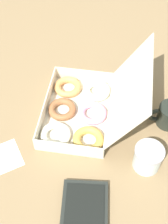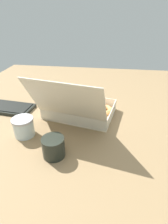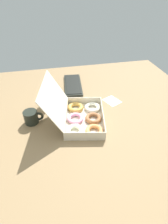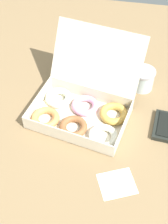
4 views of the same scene
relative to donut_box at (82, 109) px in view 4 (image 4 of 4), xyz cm
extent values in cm
cube|color=olive|center=(-5.95, -2.02, -4.47)|extent=(180.00, 180.00, 2.00)
cube|color=beige|center=(-0.47, -2.26, -3.27)|extent=(38.95, 30.03, 0.40)
cube|color=beige|center=(-17.42, 1.15, -0.19)|extent=(5.05, 23.20, 5.77)
cube|color=beige|center=(16.48, -5.67, -0.19)|extent=(5.05, 23.20, 5.77)
cube|color=beige|center=(-2.76, -13.63, -0.19)|extent=(33.59, 7.14, 5.77)
cube|color=beige|center=(1.82, 9.10, -0.19)|extent=(33.59, 7.14, 5.77)
cube|color=beige|center=(3.00, 14.98, 12.97)|extent=(36.65, 18.61, 20.74)
torus|color=#D68B4E|center=(-12.84, -5.50, -1.77)|extent=(14.56, 14.56, 2.66)
torus|color=brown|center=(-1.71, -7.75, -1.77)|extent=(14.22, 14.22, 2.55)
torus|color=white|center=(9.65, -10.08, -1.77)|extent=(11.68, 11.68, 2.47)
torus|color=white|center=(-10.47, 5.67, -1.77)|extent=(14.80, 14.80, 2.79)
torus|color=#E799BF|center=(0.59, 3.41, -1.77)|extent=(14.68, 14.68, 2.41)
torus|color=gold|center=(12.07, 1.26, -1.77)|extent=(14.93, 14.93, 2.79)
cylinder|color=black|center=(4.64, 30.60, 0.66)|extent=(8.71, 8.71, 8.27)
torus|color=black|center=(4.42, 25.93, 0.66)|extent=(1.86, 6.27, 6.20)
cylinder|color=black|center=(4.64, 30.60, 3.31)|extent=(7.67, 7.67, 0.50)
cylinder|color=silver|center=(21.59, 19.82, 0.39)|extent=(9.03, 9.03, 7.73)
cylinder|color=#B2B2B7|center=(21.59, 19.82, 4.76)|extent=(9.48, 9.48, 1.00)
cube|color=white|center=(16.65, -26.93, -3.40)|extent=(14.39, 13.51, 0.15)
camera|label=1|loc=(70.80, -2.88, 88.53)|focal=50.00mm
camera|label=2|loc=(-14.07, 79.48, 46.09)|focal=28.00mm
camera|label=3|loc=(-83.56, 15.63, 70.13)|focal=28.00mm
camera|label=4|loc=(15.10, -77.27, 87.34)|focal=50.00mm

